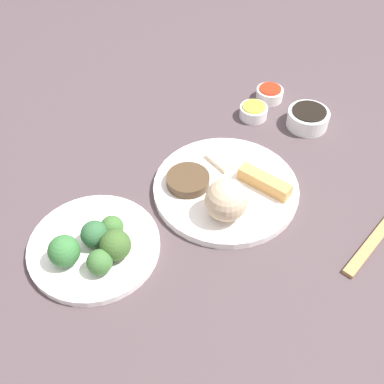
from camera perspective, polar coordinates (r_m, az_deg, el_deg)
tabletop at (r=0.97m, az=5.67°, el=0.29°), size 2.20×2.20×0.02m
main_plate at (r=0.94m, az=4.07°, el=0.47°), size 0.29×0.29×0.02m
rice_scoop at (r=0.86m, az=4.17°, el=-0.97°), size 0.08×0.08×0.08m
spring_roll at (r=0.93m, az=8.74°, el=1.19°), size 0.07×0.11×0.03m
crab_rangoon_wonton at (r=0.99m, az=4.16°, el=4.16°), size 0.07×0.08×0.01m
stir_fry_heap at (r=0.93m, az=-0.49°, el=1.43°), size 0.09×0.09×0.02m
broccoli_plate at (r=0.87m, az=-11.71°, el=-6.44°), size 0.24×0.24×0.01m
broccoli_floret_0 at (r=0.85m, az=-11.68°, el=-5.00°), size 0.05×0.05×0.05m
broccoli_floret_1 at (r=0.82m, az=-9.24°, el=-6.33°), size 0.05×0.05×0.05m
broccoli_floret_2 at (r=0.81m, az=-11.09°, el=-8.29°), size 0.04×0.04×0.04m
broccoli_floret_3 at (r=0.85m, az=-9.63°, el=-4.19°), size 0.04×0.04×0.04m
broccoli_floret_4 at (r=0.83m, az=-15.18°, el=-6.87°), size 0.06×0.06×0.06m
soy_sauce_bowl at (r=1.12m, az=13.80°, el=8.59°), size 0.09×0.09×0.04m
soy_sauce_bowl_liquid at (r=1.10m, az=13.99°, el=9.44°), size 0.08×0.08×0.00m
sauce_ramekin_sweet_and_sour at (r=1.18m, az=9.34°, el=11.56°), size 0.06×0.06×0.03m
sauce_ramekin_sweet_and_sour_liquid at (r=1.18m, az=9.44°, el=12.18°), size 0.05×0.05×0.00m
sauce_ramekin_hot_mustard at (r=1.12m, az=7.43°, el=9.56°), size 0.06×0.06×0.03m
sauce_ramekin_hot_mustard_liquid at (r=1.11m, az=7.51°, el=10.20°), size 0.05×0.05×0.00m
chopsticks_pair at (r=0.93m, az=21.40°, el=-5.08°), size 0.21×0.10×0.01m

